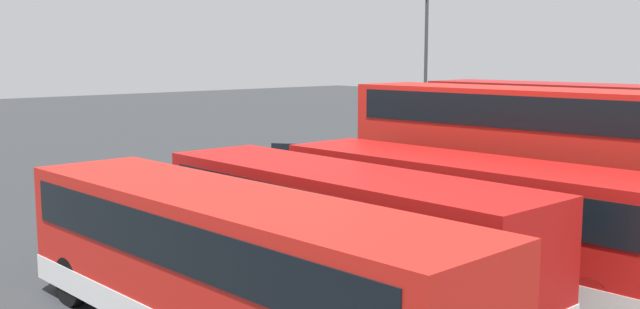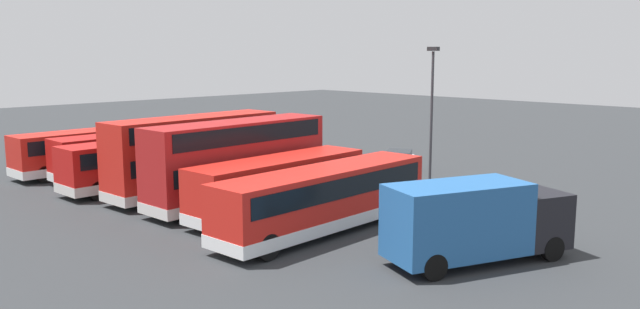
{
  "view_description": "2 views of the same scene",
  "coord_description": "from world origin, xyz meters",
  "px_view_note": "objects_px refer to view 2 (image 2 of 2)",
  "views": [
    {
      "loc": [
        18.46,
        22.65,
        5.54
      ],
      "look_at": [
        0.63,
        3.08,
        1.87
      ],
      "focal_mm": 41.07,
      "sensor_mm": 36.0,
      "label": 1
    },
    {
      "loc": [
        -30.59,
        31.59,
        8.12
      ],
      "look_at": [
        -2.86,
        3.77,
        1.85
      ],
      "focal_mm": 35.74,
      "sensor_mm": 36.0,
      "label": 2
    }
  ],
  "objects_px": {
    "bus_single_deck_near_end": "(325,197)",
    "bus_single_deck_sixth": "(132,153)",
    "bus_double_decker_third": "(238,160)",
    "bus_single_deck_fifth": "(147,161)",
    "lamp_post_tall": "(432,108)",
    "bus_double_decker_fourth": "(194,153)",
    "bus_single_deck_second": "(279,184)",
    "car_hatchback_silver": "(399,161)",
    "waste_bin_yellow": "(320,157)",
    "box_truck_blue": "(475,220)",
    "bus_single_deck_seventh": "(99,149)"
  },
  "relations": [
    {
      "from": "bus_single_deck_near_end",
      "to": "bus_single_deck_sixth",
      "type": "height_order",
      "value": "same"
    },
    {
      "from": "bus_double_decker_third",
      "to": "bus_single_deck_fifth",
      "type": "distance_m",
      "value": 7.7
    },
    {
      "from": "lamp_post_tall",
      "to": "bus_double_decker_fourth",
      "type": "bearing_deg",
      "value": 51.22
    },
    {
      "from": "bus_single_deck_second",
      "to": "car_hatchback_silver",
      "type": "distance_m",
      "value": 14.58
    },
    {
      "from": "bus_single_deck_fifth",
      "to": "bus_single_deck_sixth",
      "type": "bearing_deg",
      "value": -14.4
    },
    {
      "from": "bus_single_deck_second",
      "to": "waste_bin_yellow",
      "type": "height_order",
      "value": "bus_single_deck_second"
    },
    {
      "from": "bus_single_deck_fifth",
      "to": "box_truck_blue",
      "type": "height_order",
      "value": "box_truck_blue"
    },
    {
      "from": "bus_double_decker_third",
      "to": "waste_bin_yellow",
      "type": "relative_size",
      "value": 11.4
    },
    {
      "from": "bus_double_decker_fourth",
      "to": "lamp_post_tall",
      "type": "relative_size",
      "value": 1.27
    },
    {
      "from": "bus_single_deck_sixth",
      "to": "bus_single_deck_seventh",
      "type": "height_order",
      "value": "same"
    },
    {
      "from": "bus_single_deck_near_end",
      "to": "bus_double_decker_third",
      "type": "xyz_separation_m",
      "value": [
        6.95,
        -0.41,
        0.82
      ]
    },
    {
      "from": "bus_double_decker_third",
      "to": "waste_bin_yellow",
      "type": "distance_m",
      "value": 13.88
    },
    {
      "from": "bus_double_decker_fourth",
      "to": "lamp_post_tall",
      "type": "height_order",
      "value": "lamp_post_tall"
    },
    {
      "from": "bus_single_deck_near_end",
      "to": "bus_single_deck_seventh",
      "type": "relative_size",
      "value": 1.05
    },
    {
      "from": "lamp_post_tall",
      "to": "waste_bin_yellow",
      "type": "relative_size",
      "value": 8.93
    },
    {
      "from": "bus_single_deck_near_end",
      "to": "car_hatchback_silver",
      "type": "distance_m",
      "value": 16.19
    },
    {
      "from": "bus_single_deck_seventh",
      "to": "waste_bin_yellow",
      "type": "xyz_separation_m",
      "value": [
        -8.52,
        -13.07,
        -1.15
      ]
    },
    {
      "from": "bus_single_deck_fifth",
      "to": "waste_bin_yellow",
      "type": "xyz_separation_m",
      "value": [
        -1.55,
        -13.38,
        -1.15
      ]
    },
    {
      "from": "bus_single_deck_near_end",
      "to": "waste_bin_yellow",
      "type": "relative_size",
      "value": 12.73
    },
    {
      "from": "bus_single_deck_near_end",
      "to": "bus_single_deck_second",
      "type": "bearing_deg",
      "value": -6.48
    },
    {
      "from": "bus_double_decker_third",
      "to": "lamp_post_tall",
      "type": "distance_m",
      "value": 12.02
    },
    {
      "from": "bus_single_deck_near_end",
      "to": "bus_single_deck_seventh",
      "type": "xyz_separation_m",
      "value": [
        21.51,
        0.31,
        -0.0
      ]
    },
    {
      "from": "bus_single_deck_seventh",
      "to": "lamp_post_tall",
      "type": "relative_size",
      "value": 1.36
    },
    {
      "from": "car_hatchback_silver",
      "to": "lamp_post_tall",
      "type": "distance_m",
      "value": 7.43
    },
    {
      "from": "car_hatchback_silver",
      "to": "bus_double_decker_third",
      "type": "bearing_deg",
      "value": 90.37
    },
    {
      "from": "bus_double_decker_third",
      "to": "box_truck_blue",
      "type": "bearing_deg",
      "value": -177.38
    },
    {
      "from": "bus_single_deck_seventh",
      "to": "box_truck_blue",
      "type": "height_order",
      "value": "box_truck_blue"
    },
    {
      "from": "car_hatchback_silver",
      "to": "waste_bin_yellow",
      "type": "relative_size",
      "value": 4.51
    },
    {
      "from": "bus_double_decker_third",
      "to": "bus_single_deck_seventh",
      "type": "bearing_deg",
      "value": 2.85
    },
    {
      "from": "bus_single_deck_sixth",
      "to": "bus_double_decker_fourth",
      "type": "bearing_deg",
      "value": 179.63
    },
    {
      "from": "bus_single_deck_second",
      "to": "lamp_post_tall",
      "type": "distance_m",
      "value": 11.29
    },
    {
      "from": "bus_single_deck_near_end",
      "to": "bus_single_deck_second",
      "type": "xyz_separation_m",
      "value": [
        3.61,
        -0.41,
        -0.0
      ]
    },
    {
      "from": "box_truck_blue",
      "to": "bus_single_deck_sixth",
      "type": "bearing_deg",
      "value": 1.79
    },
    {
      "from": "waste_bin_yellow",
      "to": "bus_single_deck_seventh",
      "type": "bearing_deg",
      "value": 56.88
    },
    {
      "from": "car_hatchback_silver",
      "to": "lamp_post_tall",
      "type": "height_order",
      "value": "lamp_post_tall"
    },
    {
      "from": "bus_single_deck_fifth",
      "to": "lamp_post_tall",
      "type": "distance_m",
      "value": 17.46
    },
    {
      "from": "bus_single_deck_near_end",
      "to": "bus_double_decker_fourth",
      "type": "relative_size",
      "value": 1.12
    },
    {
      "from": "bus_double_decker_fourth",
      "to": "bus_single_deck_fifth",
      "type": "height_order",
      "value": "bus_double_decker_fourth"
    },
    {
      "from": "bus_single_deck_seventh",
      "to": "waste_bin_yellow",
      "type": "distance_m",
      "value": 15.64
    },
    {
      "from": "bus_single_deck_fifth",
      "to": "bus_single_deck_second",
      "type": "bearing_deg",
      "value": -174.6
    },
    {
      "from": "bus_double_decker_fourth",
      "to": "box_truck_blue",
      "type": "bearing_deg",
      "value": -177.33
    },
    {
      "from": "car_hatchback_silver",
      "to": "bus_single_deck_second",
      "type": "bearing_deg",
      "value": 103.63
    },
    {
      "from": "bus_single_deck_fifth",
      "to": "bus_single_deck_seventh",
      "type": "bearing_deg",
      "value": -2.57
    },
    {
      "from": "lamp_post_tall",
      "to": "bus_single_deck_sixth",
      "type": "bearing_deg",
      "value": 34.04
    },
    {
      "from": "bus_double_decker_third",
      "to": "bus_double_decker_fourth",
      "type": "xyz_separation_m",
      "value": [
        3.79,
        0.19,
        -0.0
      ]
    },
    {
      "from": "bus_single_deck_fifth",
      "to": "bus_single_deck_seventh",
      "type": "relative_size",
      "value": 0.92
    },
    {
      "from": "box_truck_blue",
      "to": "lamp_post_tall",
      "type": "relative_size",
      "value": 0.93
    },
    {
      "from": "car_hatchback_silver",
      "to": "bus_double_decker_fourth",
      "type": "bearing_deg",
      "value": 75.53
    },
    {
      "from": "bus_double_decker_third",
      "to": "bus_single_deck_fifth",
      "type": "relative_size",
      "value": 1.02
    },
    {
      "from": "car_hatchback_silver",
      "to": "lamp_post_tall",
      "type": "xyz_separation_m",
      "value": [
        -5.03,
        3.47,
        4.23
      ]
    }
  ]
}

